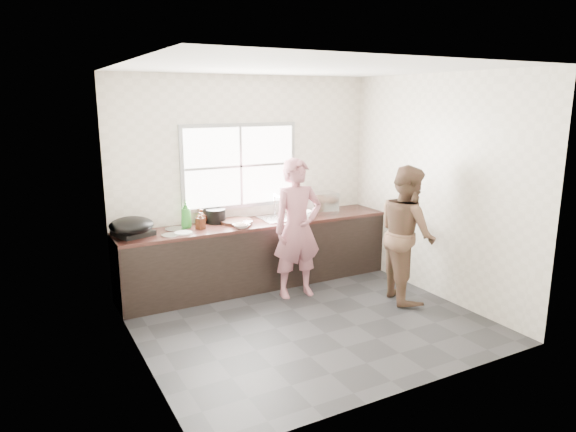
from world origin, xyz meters
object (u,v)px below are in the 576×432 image
bottle_green (186,214)px  pot_lid_left (171,235)px  bowl_crabs (302,214)px  plate_food (183,233)px  black_pot (216,216)px  bowl_mince (241,226)px  bottle_brown_tall (200,221)px  dish_rack (322,203)px  wok (131,225)px  cutting_board (236,221)px  glass_jar (203,220)px  burner (133,233)px  bottle_brown_short (201,217)px  pot_lid_right (176,229)px  woman (297,233)px  bowl_held (308,217)px  person_side (407,233)px

bottle_green → pot_lid_left: size_ratio=1.53×
bowl_crabs → plate_food: 1.66m
bowl_crabs → black_pot: (-1.13, 0.23, 0.05)m
bowl_mince → bottle_brown_tall: size_ratio=1.07×
plate_food → bottle_brown_tall: bottle_brown_tall is taller
pot_lid_left → dish_rack: bearing=4.4°
plate_food → wok: bearing=173.4°
black_pot → wok: 1.13m
cutting_board → glass_jar: bearing=155.3°
burner → cutting_board: bearing=-0.3°
bowl_mince → wok: bearing=173.8°
bottle_brown_short → pot_lid_right: size_ratio=0.64×
burner → pot_lid_left: burner is taller
wok → burner: bearing=73.3°
burner → bottle_brown_short: bearing=10.8°
woman → plate_food: woman is taller
bottle_brown_short → pot_lid_left: bottle_brown_short is taller
bowl_crabs → bottle_brown_short: 1.34m
bowl_held → black_pot: 1.20m
person_side → cutting_board: person_side is taller
cutting_board → black_pot: size_ratio=1.66×
bowl_mince → glass_jar: (-0.34, 0.44, 0.02)m
woman → bowl_crabs: 0.63m
wok → bottle_green: bearing=15.2°
bottle_brown_tall → cutting_board: bearing=7.8°
black_pot → dish_rack: dish_rack is taller
person_side → pot_lid_left: (-2.56, 1.12, 0.04)m
bowl_mince → black_pot: 0.44m
bottle_green → wok: bearing=-164.8°
cutting_board → burner: (-1.28, 0.01, 0.01)m
bottle_brown_short → pot_lid_left: bearing=-142.7°
pot_lid_right → bottle_brown_tall: bearing=-22.1°
woman → bowl_mince: woman is taller
glass_jar → pot_lid_right: 0.41m
cutting_board → glass_jar: 0.42m
woman → pot_lid_right: (-1.32, 0.65, 0.07)m
plate_food → dish_rack: size_ratio=0.54×
cutting_board → pot_lid_left: 0.92m
bowl_crabs → bottle_brown_tall: (-1.41, 0.03, 0.06)m
bottle_brown_short → wok: (-0.92, -0.30, 0.07)m
cutting_board → black_pot: (-0.22, 0.13, 0.07)m
bowl_held → glass_jar: glass_jar is taller
pot_lid_left → bottle_green: bearing=44.7°
bowl_held → burner: size_ratio=0.56×
burner → dish_rack: (2.54, -0.05, 0.12)m
woman → bowl_held: 0.50m
bowl_crabs → bowl_held: 0.17m
cutting_board → plate_food: bearing=-165.7°
bottle_brown_tall → wok: 0.83m
dish_rack → pot_lid_right: size_ratio=1.47×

